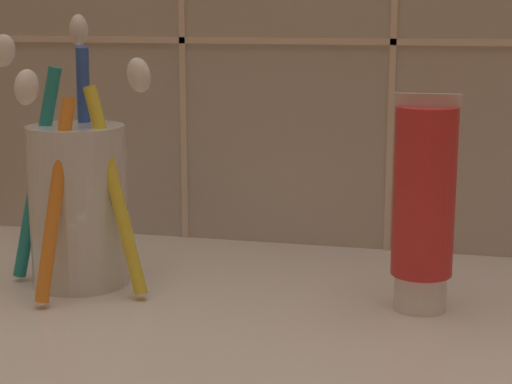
{
  "coord_description": "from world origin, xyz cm",
  "views": [
    {
      "loc": [
        6.81,
        -48.3,
        20.7
      ],
      "look_at": [
        -5.17,
        1.98,
        9.79
      ],
      "focal_mm": 60.0,
      "sensor_mm": 36.0,
      "label": 1
    }
  ],
  "objects": [
    {
      "name": "toothbrush_cup",
      "position": [
        -18.52,
        4.85,
        8.07
      ],
      "size": [
        12.95,
        11.93,
        18.67
      ],
      "color": "silver",
      "rests_on": "sink_counter"
    },
    {
      "name": "sink_counter",
      "position": [
        0.0,
        0.0,
        1.0
      ],
      "size": [
        67.6,
        37.97,
        2.0
      ],
      "primitive_type": "cube",
      "color": "silver",
      "rests_on": "ground"
    },
    {
      "name": "toothpaste_tube",
      "position": [
        4.94,
        4.95,
        8.84
      ],
      "size": [
        4.07,
        3.88,
        13.83
      ],
      "color": "white",
      "rests_on": "sink_counter"
    }
  ]
}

